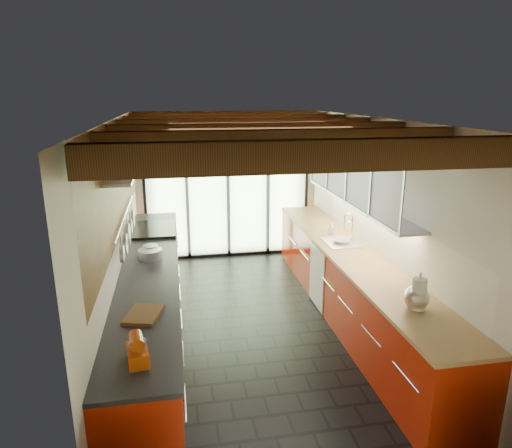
# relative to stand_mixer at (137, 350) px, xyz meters

# --- Properties ---
(ground) EXTENTS (5.50, 5.50, 0.00)m
(ground) POSITION_rel_stand_mixer_xyz_m (1.27, 2.04, -1.02)
(ground) COLOR black
(ground) RESTS_ON ground
(room_shell) EXTENTS (5.50, 5.50, 5.50)m
(room_shell) POSITION_rel_stand_mixer_xyz_m (1.27, 2.04, 0.64)
(room_shell) COLOR silver
(room_shell) RESTS_ON ground
(ceiling_beams) EXTENTS (3.14, 5.06, 4.90)m
(ceiling_beams) POSITION_rel_stand_mixer_xyz_m (1.27, 2.42, 1.45)
(ceiling_beams) COLOR #593316
(ceiling_beams) RESTS_ON ground
(glass_door) EXTENTS (2.95, 0.10, 2.90)m
(glass_door) POSITION_rel_stand_mixer_xyz_m (1.27, 4.74, 0.64)
(glass_door) COLOR #C6EAAD
(glass_door) RESTS_ON ground
(left_counter) EXTENTS (0.68, 5.00, 0.92)m
(left_counter) POSITION_rel_stand_mixer_xyz_m (-0.01, 2.04, -0.55)
(left_counter) COLOR #B2210A
(left_counter) RESTS_ON ground
(range_stove) EXTENTS (0.66, 0.90, 0.97)m
(range_stove) POSITION_rel_stand_mixer_xyz_m (-0.01, 3.49, -0.55)
(range_stove) COLOR silver
(range_stove) RESTS_ON ground
(right_counter) EXTENTS (0.68, 5.00, 0.92)m
(right_counter) POSITION_rel_stand_mixer_xyz_m (2.54, 2.05, -0.55)
(right_counter) COLOR #B2210A
(right_counter) RESTS_ON ground
(sink_assembly) EXTENTS (0.45, 0.52, 0.43)m
(sink_assembly) POSITION_rel_stand_mixer_xyz_m (2.56, 2.44, -0.06)
(sink_assembly) COLOR silver
(sink_assembly) RESTS_ON right_counter
(upper_cabinets_right) EXTENTS (0.34, 3.00, 3.00)m
(upper_cabinets_right) POSITION_rel_stand_mixer_xyz_m (2.70, 2.34, 0.83)
(upper_cabinets_right) COLOR silver
(upper_cabinets_right) RESTS_ON ground
(left_wall_fixtures) EXTENTS (0.28, 2.60, 0.96)m
(left_wall_fixtures) POSITION_rel_stand_mixer_xyz_m (-0.20, 2.23, 0.83)
(left_wall_fixtures) COLOR silver
(left_wall_fixtures) RESTS_ON ground
(stand_mixer) EXTENTS (0.19, 0.29, 0.24)m
(stand_mixer) POSITION_rel_stand_mixer_xyz_m (0.00, 0.00, 0.00)
(stand_mixer) COLOR #C2460F
(stand_mixer) RESTS_ON left_counter
(pot_large) EXTENTS (0.24, 0.24, 0.12)m
(pot_large) POSITION_rel_stand_mixer_xyz_m (0.00, 2.43, -0.03)
(pot_large) COLOR silver
(pot_large) RESTS_ON left_counter
(pot_small) EXTENTS (0.37, 0.37, 0.11)m
(pot_small) POSITION_rel_stand_mixer_xyz_m (0.00, 2.29, -0.04)
(pot_small) COLOR silver
(pot_small) RESTS_ON left_counter
(cutting_board) EXTENTS (0.38, 0.46, 0.03)m
(cutting_board) POSITION_rel_stand_mixer_xyz_m (0.00, 0.74, -0.08)
(cutting_board) COLOR brown
(cutting_board) RESTS_ON left_counter
(kettle) EXTENTS (0.31, 0.33, 0.28)m
(kettle) POSITION_rel_stand_mixer_xyz_m (2.54, 0.45, 0.03)
(kettle) COLOR silver
(kettle) RESTS_ON right_counter
(paper_towel) EXTENTS (0.14, 0.14, 0.37)m
(paper_towel) POSITION_rel_stand_mixer_xyz_m (2.54, 0.42, 0.06)
(paper_towel) COLOR white
(paper_towel) RESTS_ON right_counter
(soap_bottle) EXTENTS (0.09, 0.09, 0.17)m
(soap_bottle) POSITION_rel_stand_mixer_xyz_m (2.54, 2.87, -0.01)
(soap_bottle) COLOR silver
(soap_bottle) RESTS_ON right_counter
(bowl) EXTENTS (0.30, 0.30, 0.06)m
(bowl) POSITION_rel_stand_mixer_xyz_m (2.54, 2.44, -0.07)
(bowl) COLOR silver
(bowl) RESTS_ON right_counter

